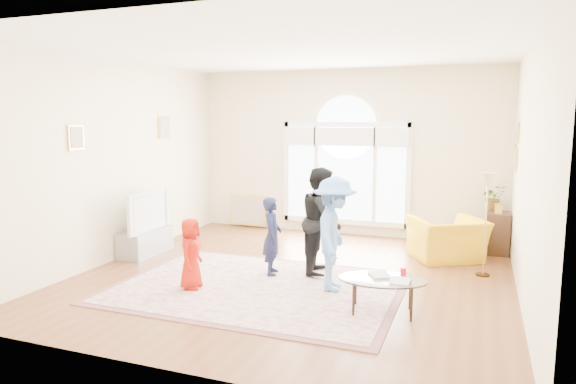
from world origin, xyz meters
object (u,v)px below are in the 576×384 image
at_px(television, 145,210).
at_px(coffee_table, 383,280).
at_px(armchair, 447,239).
at_px(area_rug, 257,287).
at_px(tv_console, 146,242).

relative_size(television, coffee_table, 1.02).
height_order(coffee_table, armchair, armchair).
bearing_deg(armchair, coffee_table, 47.65).
height_order(area_rug, armchair, armchair).
distance_m(coffee_table, armchair, 2.70).
relative_size(area_rug, coffee_table, 3.22).
bearing_deg(area_rug, coffee_table, -9.84).
xyz_separation_m(television, coffee_table, (4.20, -1.23, -0.35)).
distance_m(area_rug, television, 2.73).
xyz_separation_m(area_rug, armchair, (2.31, 2.33, 0.33)).
xyz_separation_m(area_rug, television, (-2.46, 0.93, 0.74)).
distance_m(area_rug, coffee_table, 1.81).
bearing_deg(coffee_table, television, 154.16).
height_order(area_rug, tv_console, tv_console).
distance_m(area_rug, tv_console, 2.64).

